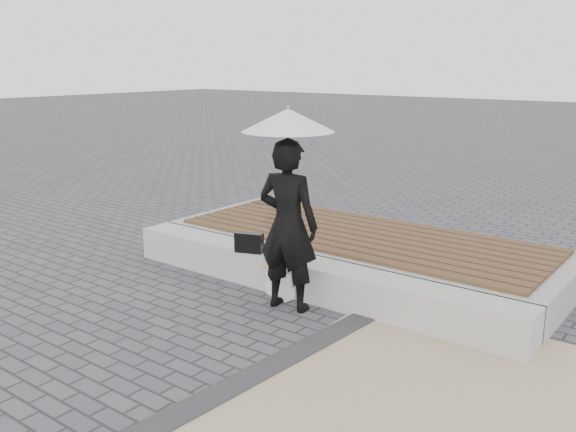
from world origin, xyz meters
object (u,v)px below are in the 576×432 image
object	(u,v)px
woman	(288,225)
canvas_tote	(280,281)
seating_ledge	(306,277)
parasol	(288,120)
handbag	(249,243)

from	to	relation	value
woman	canvas_tote	xyz separation A→B (m)	(-0.26, 0.20, -0.72)
seating_ledge	parasol	xyz separation A→B (m)	(0.07, -0.43, 1.78)
seating_ledge	parasol	distance (m)	1.83
handbag	canvas_tote	size ratio (longest dim) A/B	0.92
handbag	canvas_tote	xyz separation A→B (m)	(0.51, -0.07, -0.34)
parasol	canvas_tote	bearing A→B (deg)	143.06
seating_ledge	handbag	distance (m)	0.78
woman	seating_ledge	bearing A→B (deg)	-89.94
seating_ledge	woman	xyz separation A→B (m)	(0.07, -0.43, 0.70)
woman	canvas_tote	distance (m)	0.79
woman	parasol	world-z (taller)	parasol
seating_ledge	canvas_tote	world-z (taller)	seating_ledge
seating_ledge	handbag	world-z (taller)	handbag
woman	parasol	xyz separation A→B (m)	(0.00, 0.00, 1.07)
parasol	handbag	distance (m)	1.67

